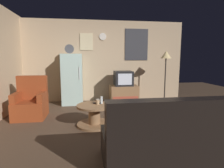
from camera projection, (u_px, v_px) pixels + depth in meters
name	position (u px, v px, depth m)	size (l,w,h in m)	color
ground_plane	(117.00, 127.00, 3.65)	(12.00, 12.00, 0.00)	#4C3828
wall_with_art	(104.00, 61.00, 5.86)	(5.20, 0.12, 2.55)	tan
fridge	(72.00, 79.00, 5.43)	(0.60, 0.62, 1.77)	silver
tv_stand	(124.00, 94.00, 5.58)	(0.84, 0.53, 0.55)	#8E6642
crt_tv	(123.00, 78.00, 5.51)	(0.54, 0.51, 0.44)	black
standing_lamp	(166.00, 59.00, 5.36)	(0.32, 0.32, 1.59)	#332D28
coffee_table	(94.00, 115.00, 3.73)	(0.72, 0.72, 0.43)	#8E6642
wine_glass	(101.00, 100.00, 3.79)	(0.05, 0.05, 0.15)	silver
mug_ceramic_white	(98.00, 101.00, 3.82)	(0.08, 0.08, 0.09)	silver
mug_ceramic_tan	(98.00, 102.00, 3.74)	(0.08, 0.08, 0.09)	tan
remote_control	(97.00, 103.00, 3.77)	(0.15, 0.04, 0.02)	black
armchair	(31.00, 103.00, 4.23)	(0.68, 0.68, 0.96)	maroon
couch	(169.00, 141.00, 2.36)	(1.70, 0.80, 0.92)	black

